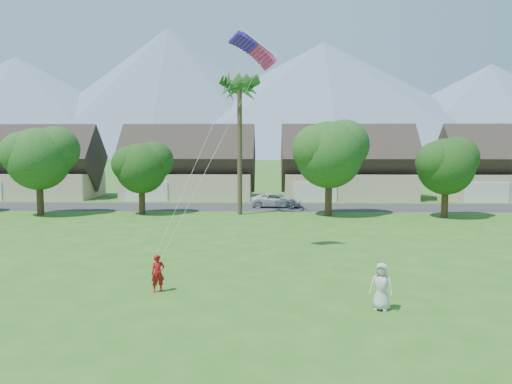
{
  "coord_description": "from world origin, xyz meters",
  "views": [
    {
      "loc": [
        0.76,
        -16.64,
        6.3
      ],
      "look_at": [
        0.0,
        10.0,
        3.8
      ],
      "focal_mm": 35.0,
      "sensor_mm": 36.0,
      "label": 1
    }
  ],
  "objects_px": {
    "parked_car": "(276,200)",
    "kite_flyer": "(158,273)",
    "watcher": "(381,287)",
    "parafoil_kite": "(254,48)"
  },
  "relations": [
    {
      "from": "parked_car",
      "to": "kite_flyer",
      "type": "bearing_deg",
      "value": 172.91
    },
    {
      "from": "kite_flyer",
      "to": "watcher",
      "type": "distance_m",
      "value": 9.33
    },
    {
      "from": "watcher",
      "to": "parked_car",
      "type": "xyz_separation_m",
      "value": [
        -3.62,
        31.88,
        -0.2
      ]
    },
    {
      "from": "watcher",
      "to": "parked_car",
      "type": "height_order",
      "value": "watcher"
    },
    {
      "from": "parked_car",
      "to": "parafoil_kite",
      "type": "height_order",
      "value": "parafoil_kite"
    },
    {
      "from": "parafoil_kite",
      "to": "kite_flyer",
      "type": "bearing_deg",
      "value": -139.94
    },
    {
      "from": "parked_car",
      "to": "watcher",
      "type": "bearing_deg",
      "value": -170.21
    },
    {
      "from": "watcher",
      "to": "parafoil_kite",
      "type": "bearing_deg",
      "value": 141.11
    },
    {
      "from": "watcher",
      "to": "parafoil_kite",
      "type": "xyz_separation_m",
      "value": [
        -5.21,
        9.96,
        10.83
      ]
    },
    {
      "from": "kite_flyer",
      "to": "parked_car",
      "type": "height_order",
      "value": "kite_flyer"
    }
  ]
}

